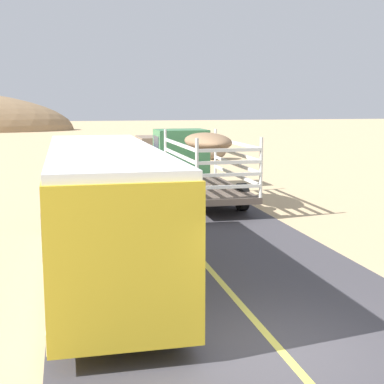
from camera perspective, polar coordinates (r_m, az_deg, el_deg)
name	(u,v)px	position (r m, az deg, el deg)	size (l,w,h in m)	color
ground_plane	(277,347)	(10.38, 8.66, -15.36)	(240.00, 240.00, 0.00)	tan
road_surface	(277,347)	(10.38, 8.66, -15.31)	(8.00, 120.00, 0.02)	#423F44
road_centre_line	(277,346)	(10.37, 8.66, -15.25)	(0.16, 117.60, 0.00)	#D8CC4C
livestock_truck	(190,156)	(26.17, -0.18, 3.69)	(2.53, 9.70, 3.02)	#3F7F4C
bus	(104,209)	(13.62, -8.95, -1.72)	(2.54, 10.00, 3.21)	gold
car_far	(151,149)	(38.44, -4.17, 4.37)	(1.90, 4.62, 1.93)	#8C7259
boulder_near_shoulder	(214,150)	(42.14, 2.29, 4.33)	(1.82, 1.97, 1.49)	#756656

